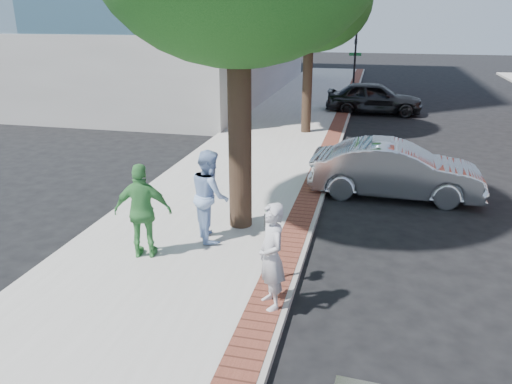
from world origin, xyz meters
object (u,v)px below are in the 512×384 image
(parking_meter, at_px, (269,229))
(person_green, at_px, (143,211))
(person_gray, at_px, (271,257))
(person_officer, at_px, (210,195))
(bg_car, at_px, (374,98))
(sedan_silver, at_px, (395,170))

(parking_meter, height_order, person_green, person_green)
(person_gray, bearing_deg, parking_meter, 163.04)
(person_officer, distance_m, person_green, 1.53)
(person_gray, distance_m, person_green, 3.12)
(bg_car, bearing_deg, person_officer, 167.69)
(person_officer, distance_m, bg_car, 16.81)
(parking_meter, relative_size, sedan_silver, 0.32)
(person_gray, relative_size, sedan_silver, 0.40)
(person_gray, xyz_separation_m, sedan_silver, (2.15, 6.49, -0.31))
(person_officer, bearing_deg, person_green, 108.51)
(person_green, bearing_deg, bg_car, -115.67)
(parking_meter, xyz_separation_m, person_gray, (0.21, -0.81, -0.13))
(person_gray, relative_size, bg_car, 0.39)
(person_gray, height_order, person_officer, person_officer)
(person_gray, distance_m, bg_car, 18.92)
(parking_meter, distance_m, person_officer, 2.27)
(person_green, bearing_deg, person_officer, -143.79)
(person_officer, relative_size, person_green, 1.02)
(person_gray, bearing_deg, sedan_silver, 130.05)
(person_green, relative_size, bg_car, 0.41)
(person_gray, distance_m, sedan_silver, 6.84)
(person_gray, xyz_separation_m, person_green, (-2.87, 1.23, 0.05))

